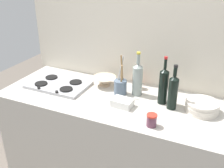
% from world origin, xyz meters
% --- Properties ---
extents(counter_block, '(1.80, 0.70, 0.90)m').
position_xyz_m(counter_block, '(0.00, 0.00, 0.45)').
color(counter_block, beige).
rests_on(counter_block, ground).
extents(backsplash_panel, '(1.90, 0.06, 2.52)m').
position_xyz_m(backsplash_panel, '(0.00, 0.38, 1.26)').
color(backsplash_panel, beige).
rests_on(backsplash_panel, ground).
extents(stovetop_hob, '(0.50, 0.33, 0.04)m').
position_xyz_m(stovetop_hob, '(-0.51, 0.01, 0.91)').
color(stovetop_hob, '#B2B2B7').
rests_on(stovetop_hob, counter_block).
extents(plate_stack, '(0.24, 0.24, 0.08)m').
position_xyz_m(plate_stack, '(0.67, 0.08, 0.94)').
color(plate_stack, silver).
rests_on(plate_stack, counter_block).
extents(wine_bottle_leftmost, '(0.08, 0.08, 0.36)m').
position_xyz_m(wine_bottle_leftmost, '(0.16, 0.14, 1.04)').
color(wine_bottle_leftmost, gray).
rests_on(wine_bottle_leftmost, counter_block).
extents(wine_bottle_mid_left, '(0.07, 0.07, 0.37)m').
position_xyz_m(wine_bottle_mid_left, '(0.38, 0.08, 1.05)').
color(wine_bottle_mid_left, black).
rests_on(wine_bottle_mid_left, counter_block).
extents(wine_bottle_mid_right, '(0.07, 0.07, 0.34)m').
position_xyz_m(wine_bottle_mid_right, '(0.46, 0.03, 1.04)').
color(wine_bottle_mid_right, black).
rests_on(wine_bottle_mid_right, counter_block).
extents(mixing_bowl, '(0.20, 0.20, 0.08)m').
position_xyz_m(mixing_bowl, '(-0.15, 0.18, 0.94)').
color(mixing_bowl, beige).
rests_on(mixing_bowl, counter_block).
extents(butter_dish, '(0.16, 0.12, 0.06)m').
position_xyz_m(butter_dish, '(0.12, -0.09, 0.93)').
color(butter_dish, white).
rests_on(butter_dish, counter_block).
extents(utensil_crock, '(0.10, 0.10, 0.32)m').
position_xyz_m(utensil_crock, '(0.03, 0.09, 0.97)').
color(utensil_crock, slate).
rests_on(utensil_crock, counter_block).
extents(condiment_jar_front, '(0.07, 0.07, 0.09)m').
position_xyz_m(condiment_jar_front, '(0.39, -0.24, 0.94)').
color(condiment_jar_front, '#66384C').
rests_on(condiment_jar_front, counter_block).
extents(condiment_jar_rear, '(0.06, 0.06, 0.10)m').
position_xyz_m(condiment_jar_rear, '(0.13, 0.25, 0.95)').
color(condiment_jar_rear, '#C64C2D').
rests_on(condiment_jar_rear, counter_block).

